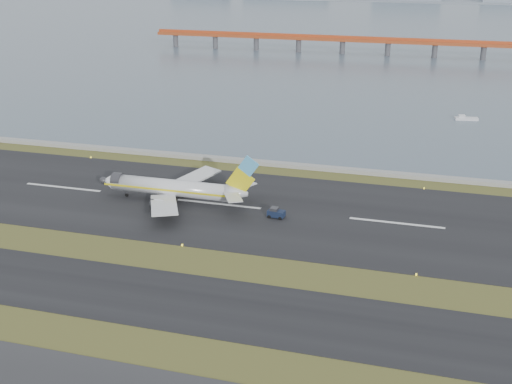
% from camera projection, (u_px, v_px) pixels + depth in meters
% --- Properties ---
extents(ground, '(1000.00, 1000.00, 0.00)m').
position_uv_depth(ground, '(167.00, 263.00, 119.57)').
color(ground, '#364619').
rests_on(ground, ground).
extents(taxiway_strip, '(1000.00, 18.00, 0.10)m').
position_uv_depth(taxiway_strip, '(140.00, 295.00, 108.78)').
color(taxiway_strip, black).
rests_on(taxiway_strip, ground).
extents(runway_strip, '(1000.00, 45.00, 0.10)m').
position_uv_depth(runway_strip, '(219.00, 204.00, 146.49)').
color(runway_strip, black).
rests_on(runway_strip, ground).
extents(seawall, '(1000.00, 2.50, 1.00)m').
position_uv_depth(seawall, '(254.00, 162.00, 173.27)').
color(seawall, gray).
rests_on(seawall, ground).
extents(bay_water, '(1400.00, 800.00, 1.30)m').
position_uv_depth(bay_water, '(384.00, 15.00, 532.64)').
color(bay_water, '#475366').
rests_on(bay_water, ground).
extents(red_pier, '(260.00, 5.00, 10.20)m').
position_uv_depth(red_pier, '(388.00, 42.00, 336.44)').
color(red_pier, '#AE441D').
rests_on(red_pier, ground).
extents(airliner, '(38.52, 32.89, 12.80)m').
position_uv_depth(airliner, '(176.00, 188.00, 146.50)').
color(airliner, silver).
rests_on(airliner, ground).
extents(pushback_tug, '(3.87, 2.56, 2.33)m').
position_uv_depth(pushback_tug, '(276.00, 213.00, 138.98)').
color(pushback_tug, '#131D35').
rests_on(pushback_tug, ground).
extents(workboat_near, '(7.77, 3.53, 1.82)m').
position_uv_depth(workboat_near, '(466.00, 118.00, 215.93)').
color(workboat_near, silver).
rests_on(workboat_near, ground).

